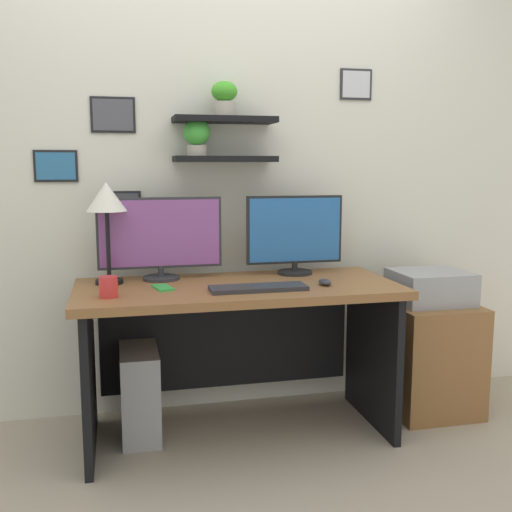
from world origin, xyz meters
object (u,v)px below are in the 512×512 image
at_px(cell_phone, 163,288).
at_px(coffee_mug, 109,287).
at_px(monitor_left, 160,237).
at_px(keyboard, 258,288).
at_px(printer, 430,287).
at_px(desk, 236,326).
at_px(monitor_right, 295,234).
at_px(drawer_cabinet, 427,356).
at_px(desk_lamp, 107,203).
at_px(computer_tower_left, 140,391).
at_px(computer_mouse, 325,282).

xyz_separation_m(cell_phone, coffee_mug, (-0.24, -0.13, 0.04)).
xyz_separation_m(monitor_left, keyboard, (0.41, -0.36, -0.20)).
bearing_deg(printer, desk, -177.98).
bearing_deg(monitor_right, printer, -10.09).
relative_size(desk, monitor_left, 2.50).
distance_m(monitor_left, keyboard, 0.58).
relative_size(monitor_right, drawer_cabinet, 0.86).
distance_m(desk_lamp, computer_tower_left, 0.93).
relative_size(coffee_mug, drawer_cabinet, 0.15).
distance_m(monitor_right, computer_mouse, 0.38).
height_order(desk, cell_phone, cell_phone).
relative_size(keyboard, printer, 1.16).
xyz_separation_m(monitor_left, cell_phone, (-0.01, -0.23, -0.21)).
height_order(desk, drawer_cabinet, desk).
distance_m(monitor_left, coffee_mug, 0.47).
height_order(monitor_right, computer_mouse, monitor_right).
bearing_deg(keyboard, printer, 13.36).
height_order(monitor_left, drawer_cabinet, monitor_left).
xyz_separation_m(computer_mouse, drawer_cabinet, (0.66, 0.20, -0.47)).
bearing_deg(desk, cell_phone, -169.23).
distance_m(monitor_left, monitor_right, 0.69).
relative_size(keyboard, computer_mouse, 4.89).
bearing_deg(computer_mouse, keyboard, -173.45).
bearing_deg(cell_phone, keyboard, -30.03).
xyz_separation_m(desk, monitor_left, (-0.34, 0.16, 0.43)).
bearing_deg(coffee_mug, keyboard, -0.07).
bearing_deg(keyboard, coffee_mug, 179.93).
relative_size(cell_phone, computer_tower_left, 0.32).
distance_m(cell_phone, printer, 1.42).
distance_m(computer_mouse, coffee_mug, 0.99).
height_order(monitor_right, drawer_cabinet, monitor_right).
distance_m(desk, drawer_cabinet, 1.09).
bearing_deg(desk, desk_lamp, 169.65).
relative_size(monitor_right, cell_phone, 3.61).
bearing_deg(monitor_left, cell_phone, -92.47).
height_order(desk, computer_mouse, computer_mouse).
relative_size(monitor_left, monitor_right, 1.20).
height_order(monitor_left, cell_phone, monitor_left).
bearing_deg(monitor_right, keyboard, -127.57).
height_order(monitor_left, desk_lamp, desk_lamp).
distance_m(coffee_mug, printer, 1.67).
distance_m(monitor_right, computer_tower_left, 1.10).
xyz_separation_m(desk, cell_phone, (-0.35, -0.07, 0.22)).
distance_m(desk, computer_mouse, 0.49).
bearing_deg(coffee_mug, printer, 8.11).
xyz_separation_m(monitor_right, drawer_cabinet, (0.71, -0.13, -0.66)).
xyz_separation_m(monitor_right, keyboard, (-0.28, -0.36, -0.20)).
bearing_deg(monitor_left, coffee_mug, -124.44).
relative_size(printer, computer_tower_left, 0.88).
bearing_deg(computer_tower_left, desk, -7.81).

